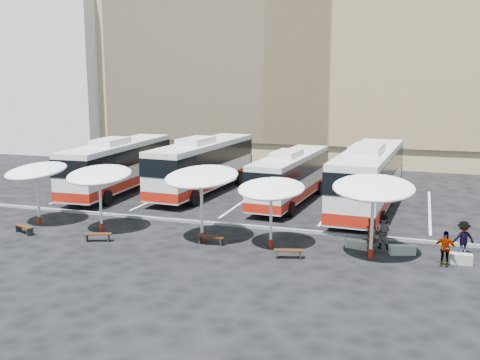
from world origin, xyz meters
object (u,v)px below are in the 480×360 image
(bus_2, at_px, (291,175))
(passenger_0, at_px, (371,236))
(sunshade_3, at_px, (271,189))
(bus_0, at_px, (118,164))
(sunshade_0, at_px, (36,171))
(passenger_3, at_px, (463,238))
(passenger_1, at_px, (383,232))
(wood_bench_0, at_px, (24,228))
(bus_3, at_px, (369,176))
(conc_bench_1, at_px, (402,250))
(wood_bench_3, at_px, (289,252))
(passenger_2, at_px, (445,248))
(sunshade_4, at_px, (374,188))
(bus_1, at_px, (203,164))
(wood_bench_2, at_px, (211,238))
(conc_bench_0, at_px, (357,245))
(conc_bench_2, at_px, (457,259))
(wood_bench_1, at_px, (98,235))
(sunshade_1, at_px, (99,175))
(sunshade_2, at_px, (201,177))

(bus_2, bearing_deg, passenger_0, -52.95)
(sunshade_3, bearing_deg, passenger_0, 6.68)
(bus_0, relative_size, sunshade_0, 2.82)
(passenger_3, bearing_deg, passenger_1, -19.87)
(wood_bench_0, xyz_separation_m, passenger_0, (18.06, 2.41, 0.51))
(bus_2, distance_m, bus_3, 5.23)
(wood_bench_0, bearing_deg, conc_bench_1, 7.49)
(wood_bench_3, distance_m, passenger_2, 6.96)
(sunshade_4, relative_size, passenger_2, 2.50)
(bus_1, distance_m, wood_bench_2, 13.12)
(sunshade_0, bearing_deg, conc_bench_0, 2.54)
(wood_bench_2, height_order, wood_bench_3, wood_bench_2)
(passenger_2, bearing_deg, bus_2, 140.33)
(conc_bench_2, bearing_deg, wood_bench_0, -174.83)
(sunshade_3, distance_m, conc_bench_1, 6.87)
(bus_2, bearing_deg, wood_bench_2, -94.52)
(sunshade_4, bearing_deg, bus_2, 121.05)
(wood_bench_3, bearing_deg, wood_bench_1, -177.81)
(wood_bench_2, bearing_deg, sunshade_3, 10.47)
(bus_2, xyz_separation_m, conc_bench_1, (7.61, -9.39, -1.61))
(sunshade_4, distance_m, wood_bench_0, 18.43)
(passenger_0, bearing_deg, sunshade_1, 131.66)
(conc_bench_2, bearing_deg, passenger_1, 158.38)
(sunshade_1, xyz_separation_m, conc_bench_1, (15.86, 0.74, -2.87))
(sunshade_4, bearing_deg, sunshade_2, 179.16)
(bus_2, bearing_deg, passenger_2, -43.72)
(bus_1, relative_size, passenger_0, 7.73)
(wood_bench_0, bearing_deg, bus_3, 33.26)
(bus_3, distance_m, conc_bench_1, 9.17)
(passenger_3, bearing_deg, conc_bench_0, -14.42)
(bus_0, height_order, passenger_1, bus_0)
(passenger_0, bearing_deg, bus_3, 45.81)
(wood_bench_3, bearing_deg, passenger_0, 30.04)
(sunshade_2, bearing_deg, wood_bench_1, -160.56)
(sunshade_0, bearing_deg, passenger_1, 3.78)
(sunshade_0, bearing_deg, wood_bench_0, -73.60)
(wood_bench_2, relative_size, passenger_0, 0.84)
(bus_1, xyz_separation_m, conc_bench_0, (12.27, -10.37, -1.88))
(sunshade_4, relative_size, conc_bench_1, 3.34)
(bus_0, xyz_separation_m, bus_3, (17.84, -0.20, 0.12))
(sunshade_3, height_order, conc_bench_2, sunshade_3)
(conc_bench_2, bearing_deg, bus_2, 135.16)
(bus_1, xyz_separation_m, passenger_0, (12.96, -10.82, -1.25))
(wood_bench_1, xyz_separation_m, passenger_3, (17.64, 3.39, 0.50))
(bus_3, distance_m, sunshade_3, 10.13)
(bus_1, bearing_deg, passenger_0, -36.02)
(wood_bench_1, bearing_deg, bus_2, 58.52)
(sunshade_2, bearing_deg, sunshade_4, -0.84)
(bus_0, bearing_deg, sunshade_3, -36.15)
(sunshade_3, bearing_deg, bus_1, 125.52)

